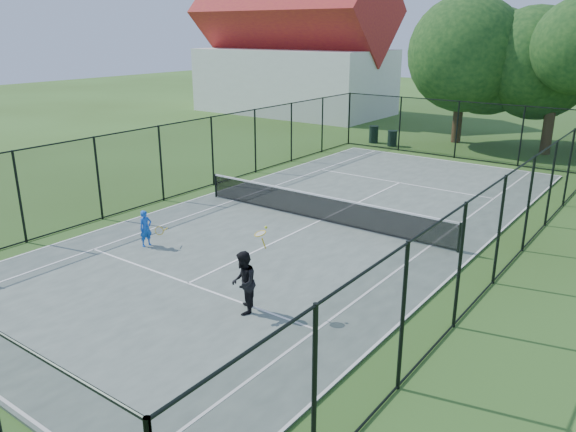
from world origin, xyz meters
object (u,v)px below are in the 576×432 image
Objects in this scene: tennis_net at (320,207)px; player_black at (243,282)px; trash_bin_left at (374,134)px; player_blue at (146,228)px; trash_bin_right at (392,138)px.

tennis_net is 7.08m from player_black.
tennis_net is 15.21m from trash_bin_left.
tennis_net is 6.03m from player_blue.
trash_bin_right is 21.62m from player_black.
player_black is at bearing -15.85° from player_blue.
player_black is (6.35, -20.67, 0.37)m from trash_bin_right.
trash_bin_left reaches higher than tennis_net.
tennis_net is at bearing 108.42° from player_black.
trash_bin_right is 19.21m from player_blue.
player_blue is 5.47m from player_black.
trash_bin_right is (-4.11, 13.96, -0.12)m from tennis_net.
player_black is (2.24, -6.71, 0.25)m from tennis_net.
player_blue is at bearing -82.84° from trash_bin_left.
trash_bin_left is 0.49× the size of player_black.
trash_bin_right is at bearing 93.24° from player_blue.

